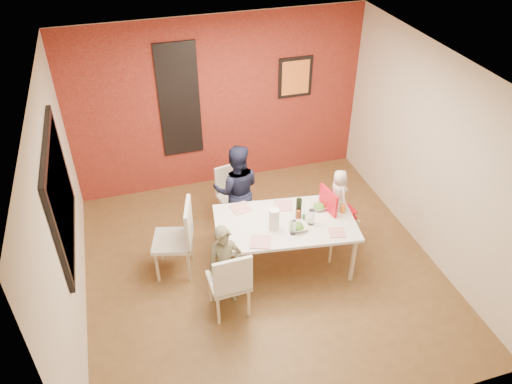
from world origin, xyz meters
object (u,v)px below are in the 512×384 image
object	(u,v)px
dining_table	(285,226)
toddler	(338,193)
paper_towel_roll	(274,219)
child_near	(225,266)
chair_left	(180,235)
high_chair	(334,214)
child_far	(237,190)
wine_bottle	(299,208)
chair_far	(232,192)
chair_near	(230,281)

from	to	relation	value
dining_table	toddler	size ratio (longest dim) A/B	2.81
paper_towel_roll	child_near	bearing A→B (deg)	-157.28
chair_left	high_chair	world-z (taller)	chair_left
paper_towel_roll	child_far	bearing A→B (deg)	102.37
high_chair	child_far	distance (m)	1.37
high_chair	wine_bottle	size ratio (longest dim) A/B	3.70
chair_left	high_chair	bearing A→B (deg)	99.29
chair_left	child_near	distance (m)	0.78
dining_table	chair_far	distance (m)	1.21
child_near	toddler	world-z (taller)	toddler
child_near	toddler	size ratio (longest dim) A/B	1.67
high_chair	child_near	bearing A→B (deg)	95.42
dining_table	chair_far	world-z (taller)	chair_far
child_far	toddler	distance (m)	1.41
chair_left	paper_towel_roll	size ratio (longest dim) A/B	3.69
high_chair	wine_bottle	world-z (taller)	high_chair
dining_table	child_far	distance (m)	0.98
high_chair	toddler	size ratio (longest dim) A/B	1.57
child_near	wine_bottle	xyz separation A→B (m)	(1.06, 0.41, 0.32)
toddler	high_chair	bearing A→B (deg)	101.77
dining_table	child_near	xyz separation A→B (m)	(-0.87, -0.37, -0.11)
chair_left	toddler	distance (m)	2.08
toddler	wine_bottle	bearing A→B (deg)	89.87
high_chair	child_far	bearing A→B (deg)	43.34
dining_table	child_near	bearing A→B (deg)	-157.00
child_near	child_far	world-z (taller)	child_far
dining_table	paper_towel_roll	world-z (taller)	paper_towel_roll
chair_left	wine_bottle	bearing A→B (deg)	95.50
chair_left	high_chair	distance (m)	2.03
child_near	paper_towel_roll	world-z (taller)	child_near
wine_bottle	toddler	bearing A→B (deg)	5.73
chair_far	high_chair	world-z (taller)	high_chair
chair_far	child_far	distance (m)	0.31
dining_table	chair_far	bearing A→B (deg)	109.76
chair_far	toddler	world-z (taller)	toddler
dining_table	toddler	distance (m)	0.80
high_chair	chair_left	bearing A→B (deg)	73.80
paper_towel_roll	chair_near	bearing A→B (deg)	-142.18
chair_left	paper_towel_roll	distance (m)	1.21
child_far	dining_table	bearing A→B (deg)	126.90
chair_far	child_near	distance (m)	1.57
chair_near	chair_far	xyz separation A→B (m)	(0.46, 1.75, -0.05)
high_chair	wine_bottle	xyz separation A→B (m)	(-0.53, -0.05, 0.24)
toddler	chair_left	bearing A→B (deg)	78.78
chair_far	wine_bottle	bearing A→B (deg)	-72.92
chair_left	child_near	xyz separation A→B (m)	(0.42, -0.66, -0.03)
child_far	wine_bottle	distance (m)	1.05
chair_near	chair_left	world-z (taller)	chair_left
high_chair	wine_bottle	bearing A→B (deg)	84.56
chair_near	high_chair	distance (m)	1.74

